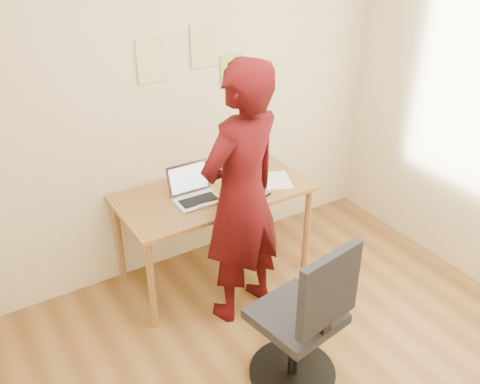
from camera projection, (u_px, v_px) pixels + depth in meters
room at (339, 204)px, 2.52m from camera, size 3.58×3.58×2.78m
desk at (214, 201)px, 3.92m from camera, size 1.40×0.70×0.74m
laptop at (194, 192)px, 3.76m from camera, size 0.32×0.29×0.23m
paper_sheet at (276, 180)px, 4.02m from camera, size 0.29×0.34×0.00m
phone at (261, 193)px, 3.85m from camera, size 0.11×0.14×0.01m
wall_note_left at (152, 61)px, 3.58m from camera, size 0.21×0.00×0.30m
wall_note_mid at (204, 46)px, 3.74m from camera, size 0.21×0.00×0.30m
wall_note_right at (232, 71)px, 3.95m from camera, size 0.18×0.00×0.24m
office_chair at (304, 327)px, 3.08m from camera, size 0.54×0.54×1.04m
person at (241, 197)px, 3.45m from camera, size 0.76×0.59×1.83m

